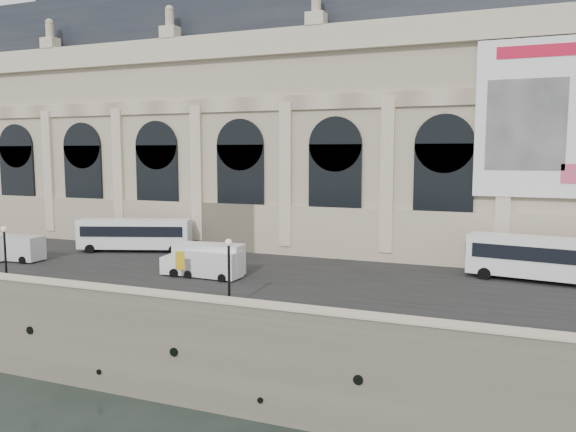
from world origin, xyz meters
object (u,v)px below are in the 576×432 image
object	(u,v)px
bus_right	(549,258)
bus_left	(135,234)
lamp_left	(5,255)
van_b	(13,248)
lamp_right	(229,274)
van_c	(208,264)
box_truck	(205,260)

from	to	relation	value
bus_right	bus_left	bearing A→B (deg)	-179.78
lamp_left	van_b	bearing A→B (deg)	134.66
lamp_left	lamp_right	bearing A→B (deg)	-0.15
bus_right	van_b	distance (m)	47.26
bus_left	lamp_right	bearing A→B (deg)	-39.20
bus_right	van_c	world-z (taller)	bus_right
van_b	lamp_left	world-z (taller)	lamp_left
bus_left	bus_right	xyz separation A→B (m)	(38.80, 0.15, 0.12)
van_b	van_c	distance (m)	20.73
lamp_right	van_c	bearing A→B (deg)	127.94
bus_left	bus_right	bearing A→B (deg)	0.22
bus_left	van_b	bearing A→B (deg)	-132.95
van_b	van_c	bearing A→B (deg)	1.07
van_c	lamp_right	bearing A→B (deg)	-52.06
lamp_right	lamp_left	bearing A→B (deg)	179.85
box_truck	lamp_left	world-z (taller)	lamp_left
bus_left	lamp_right	size ratio (longest dim) A/B	2.49
box_truck	bus_left	bearing A→B (deg)	149.02
lamp_right	box_truck	bearing A→B (deg)	128.92
lamp_left	van_c	bearing A→B (deg)	28.57
box_truck	van_c	bearing A→B (deg)	-35.89
bus_left	box_truck	xyz separation A→B (m)	(12.52, -7.52, -0.52)
van_c	box_truck	distance (m)	0.65
van_c	lamp_left	world-z (taller)	lamp_left
bus_right	lamp_left	size ratio (longest dim) A/B	2.75
bus_left	van_b	xyz separation A→B (m)	(-7.70, -8.27, -0.66)
van_b	box_truck	bearing A→B (deg)	2.12
lamp_right	bus_right	bearing A→B (deg)	38.00
van_b	box_truck	size ratio (longest dim) A/B	0.80
van_c	lamp_left	size ratio (longest dim) A/B	1.17
bus_right	box_truck	bearing A→B (deg)	-163.73
bus_right	van_c	xyz separation A→B (m)	(-25.77, -8.03, -0.84)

